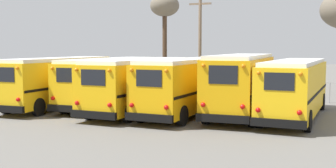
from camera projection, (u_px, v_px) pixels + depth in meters
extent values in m
plane|color=#66635E|center=(169.00, 111.00, 25.01)|extent=(160.00, 160.00, 0.00)
cube|color=yellow|center=(60.00, 81.00, 26.82)|extent=(2.79, 10.03, 2.57)
cube|color=white|center=(59.00, 59.00, 26.70)|extent=(2.59, 9.62, 0.20)
cube|color=black|center=(5.00, 109.00, 22.23)|extent=(2.36, 0.32, 0.36)
cube|color=black|center=(4.00, 75.00, 22.09)|extent=(1.27, 0.09, 0.77)
sphere|color=red|center=(18.00, 100.00, 21.88)|extent=(0.22, 0.22, 0.22)
sphere|color=orange|center=(17.00, 68.00, 21.73)|extent=(0.18, 0.18, 0.18)
cube|color=black|center=(45.00, 83.00, 27.23)|extent=(0.50, 9.72, 0.14)
cube|color=black|center=(76.00, 85.00, 26.43)|extent=(0.50, 9.72, 0.14)
cylinder|color=black|center=(77.00, 92.00, 30.71)|extent=(0.33, 1.01, 1.00)
cylinder|color=black|center=(103.00, 93.00, 29.98)|extent=(0.33, 1.01, 1.00)
cylinder|color=black|center=(7.00, 105.00, 23.85)|extent=(0.33, 1.01, 1.00)
cylinder|color=black|center=(38.00, 107.00, 23.12)|extent=(0.33, 1.01, 1.00)
cube|color=yellow|center=(111.00, 81.00, 27.06)|extent=(2.88, 10.06, 2.54)
cube|color=white|center=(110.00, 60.00, 26.94)|extent=(2.67, 9.65, 0.20)
cube|color=black|center=(67.00, 109.00, 22.46)|extent=(2.42, 0.33, 0.36)
cube|color=black|center=(67.00, 75.00, 22.33)|extent=(1.30, 0.10, 0.76)
sphere|color=red|center=(53.00, 98.00, 22.70)|extent=(0.22, 0.22, 0.22)
sphere|color=orange|center=(52.00, 68.00, 22.56)|extent=(0.18, 0.18, 0.18)
sphere|color=red|center=(81.00, 100.00, 22.10)|extent=(0.22, 0.22, 0.22)
sphere|color=orange|center=(81.00, 69.00, 21.96)|extent=(0.18, 0.18, 0.18)
cube|color=black|center=(94.00, 84.00, 27.48)|extent=(0.53, 9.74, 0.14)
cube|color=black|center=(128.00, 85.00, 26.68)|extent=(0.53, 9.74, 0.14)
cylinder|color=black|center=(121.00, 92.00, 30.98)|extent=(0.33, 0.95, 0.94)
cylinder|color=black|center=(148.00, 93.00, 30.23)|extent=(0.33, 0.95, 0.94)
cylinder|color=black|center=(64.00, 105.00, 24.09)|extent=(0.33, 0.95, 0.94)
cylinder|color=black|center=(98.00, 107.00, 23.34)|extent=(0.33, 0.95, 0.94)
cube|color=#EAAA0F|center=(141.00, 84.00, 24.64)|extent=(2.72, 9.80, 2.56)
cube|color=white|center=(141.00, 61.00, 24.52)|extent=(2.51, 9.41, 0.20)
cube|color=black|center=(93.00, 115.00, 20.27)|extent=(2.55, 0.26, 0.36)
cube|color=black|center=(93.00, 78.00, 20.14)|extent=(1.37, 0.06, 0.77)
sphere|color=red|center=(77.00, 103.00, 20.60)|extent=(0.22, 0.22, 0.22)
sphere|color=orange|center=(76.00, 70.00, 20.46)|extent=(0.18, 0.18, 0.18)
sphere|color=red|center=(110.00, 105.00, 19.83)|extent=(0.22, 0.22, 0.22)
sphere|color=orange|center=(109.00, 71.00, 19.69)|extent=(0.18, 0.18, 0.18)
cube|color=black|center=(122.00, 87.00, 25.17)|extent=(0.24, 9.55, 0.14)
cube|color=black|center=(160.00, 88.00, 24.15)|extent=(0.24, 9.55, 0.14)
cylinder|color=black|center=(150.00, 96.00, 28.46)|extent=(0.30, 1.00, 0.99)
cylinder|color=black|center=(182.00, 98.00, 27.51)|extent=(0.30, 1.00, 0.99)
cylinder|color=black|center=(89.00, 110.00, 21.97)|extent=(0.30, 1.00, 0.99)
cylinder|color=black|center=(128.00, 113.00, 21.02)|extent=(0.30, 1.00, 0.99)
cube|color=#E5A00C|center=(190.00, 85.00, 24.09)|extent=(2.70, 10.46, 2.59)
cube|color=white|center=(190.00, 60.00, 23.97)|extent=(2.49, 10.04, 0.20)
cube|color=black|center=(149.00, 118.00, 19.44)|extent=(2.44, 0.27, 0.36)
cube|color=black|center=(149.00, 78.00, 19.30)|extent=(1.31, 0.07, 0.78)
sphere|color=red|center=(132.00, 105.00, 19.75)|extent=(0.22, 0.22, 0.22)
sphere|color=orange|center=(131.00, 70.00, 19.61)|extent=(0.18, 0.18, 0.18)
sphere|color=red|center=(166.00, 107.00, 19.01)|extent=(0.22, 0.22, 0.22)
sphere|color=orange|center=(166.00, 71.00, 18.87)|extent=(0.18, 0.18, 0.18)
cube|color=black|center=(171.00, 87.00, 24.61)|extent=(0.32, 10.19, 0.14)
cube|color=black|center=(210.00, 89.00, 23.61)|extent=(0.32, 10.19, 0.14)
cylinder|color=black|center=(196.00, 96.00, 28.19)|extent=(0.31, 1.00, 1.00)
cylinder|color=black|center=(228.00, 98.00, 27.26)|extent=(0.31, 1.00, 1.00)
cylinder|color=black|center=(141.00, 113.00, 21.12)|extent=(0.31, 1.00, 1.00)
cylinder|color=black|center=(182.00, 116.00, 20.20)|extent=(0.31, 1.00, 1.00)
cube|color=#E5A00C|center=(242.00, 83.00, 23.40)|extent=(2.88, 9.62, 2.79)
cube|color=white|center=(242.00, 56.00, 23.27)|extent=(2.66, 9.23, 0.20)
cube|color=black|center=(222.00, 119.00, 19.01)|extent=(2.47, 0.32, 0.36)
cube|color=black|center=(223.00, 75.00, 18.87)|extent=(1.33, 0.09, 0.84)
sphere|color=red|center=(203.00, 105.00, 19.26)|extent=(0.22, 0.22, 0.22)
sphere|color=orange|center=(203.00, 65.00, 19.11)|extent=(0.18, 0.18, 0.18)
sphere|color=red|center=(243.00, 107.00, 18.65)|extent=(0.22, 0.22, 0.22)
sphere|color=orange|center=(243.00, 66.00, 18.49)|extent=(0.18, 0.18, 0.18)
cube|color=black|center=(220.00, 86.00, 23.83)|extent=(0.47, 9.31, 0.14)
cube|color=black|center=(264.00, 88.00, 23.00)|extent=(0.47, 9.31, 0.14)
cylinder|color=black|center=(233.00, 98.00, 27.13)|extent=(0.33, 1.08, 1.07)
cylinder|color=black|center=(269.00, 99.00, 26.36)|extent=(0.33, 1.08, 1.07)
cylinder|color=black|center=(206.00, 113.00, 20.66)|extent=(0.33, 1.08, 1.07)
cylinder|color=black|center=(252.00, 116.00, 19.89)|extent=(0.33, 1.08, 1.07)
cube|color=yellow|center=(295.00, 88.00, 22.47)|extent=(2.64, 10.09, 2.54)
cube|color=white|center=(296.00, 62.00, 22.35)|extent=(2.44, 9.68, 0.20)
cube|color=black|center=(278.00, 123.00, 17.98)|extent=(2.37, 0.28, 0.36)
cube|color=black|center=(279.00, 82.00, 17.85)|extent=(1.28, 0.07, 0.76)
sphere|color=red|center=(258.00, 110.00, 18.29)|extent=(0.22, 0.22, 0.22)
sphere|color=orange|center=(259.00, 73.00, 18.15)|extent=(0.18, 0.18, 0.18)
sphere|color=red|center=(299.00, 113.00, 17.57)|extent=(0.22, 0.22, 0.22)
sphere|color=orange|center=(301.00, 74.00, 17.43)|extent=(0.18, 0.18, 0.18)
cube|color=black|center=(273.00, 90.00, 22.97)|extent=(0.34, 9.82, 0.14)
cube|color=black|center=(319.00, 92.00, 22.00)|extent=(0.34, 9.82, 0.14)
cylinder|color=black|center=(286.00, 100.00, 26.37)|extent=(0.31, 1.01, 1.00)
cylinder|color=black|center=(322.00, 102.00, 25.48)|extent=(0.31, 1.01, 1.00)
cylinder|color=black|center=(260.00, 118.00, 19.65)|extent=(0.31, 1.01, 1.00)
cylinder|color=black|center=(308.00, 121.00, 18.75)|extent=(0.31, 1.01, 1.00)
cylinder|color=#75604C|center=(200.00, 43.00, 33.42)|extent=(0.26, 0.26, 8.19)
cube|color=#75604C|center=(200.00, 4.00, 33.16)|extent=(1.80, 0.14, 0.14)
cylinder|color=#473323|center=(165.00, 52.00, 37.13)|extent=(0.40, 0.40, 6.73)
ellipsoid|color=#6B6051|center=(165.00, 6.00, 36.78)|extent=(2.55, 2.55, 1.91)
cylinder|color=#939399|center=(83.00, 83.00, 36.13)|extent=(0.06, 0.06, 1.40)
cylinder|color=#939399|center=(108.00, 84.00, 35.17)|extent=(0.06, 0.06, 1.40)
cylinder|color=#939399|center=(134.00, 85.00, 34.22)|extent=(0.06, 0.06, 1.40)
cylinder|color=#939399|center=(162.00, 86.00, 33.26)|extent=(0.06, 0.06, 1.40)
cylinder|color=#939399|center=(191.00, 88.00, 32.30)|extent=(0.06, 0.06, 1.40)
cylinder|color=#939399|center=(223.00, 89.00, 31.34)|extent=(0.06, 0.06, 1.40)
cylinder|color=#939399|center=(256.00, 90.00, 30.38)|extent=(0.06, 0.06, 1.40)
cylinder|color=#939399|center=(292.00, 91.00, 29.42)|extent=(0.06, 0.06, 1.40)
cylinder|color=#939399|center=(330.00, 93.00, 28.47)|extent=(0.06, 0.06, 1.40)
cylinder|color=#939399|center=(207.00, 79.00, 31.76)|extent=(22.34, 0.04, 0.04)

